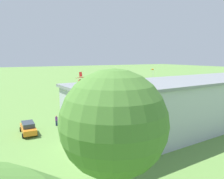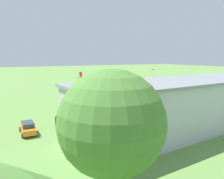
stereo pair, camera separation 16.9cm
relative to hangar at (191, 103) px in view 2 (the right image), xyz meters
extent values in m
plane|color=#608C42|center=(0.36, -29.72, -3.75)|extent=(400.00, 400.00, 0.00)
cube|color=#B7BCC6|center=(0.00, 0.02, -0.19)|extent=(38.82, 12.10, 7.12)
cube|color=gray|center=(0.00, 0.02, 3.55)|extent=(39.46, 12.73, 0.35)
cube|color=#384251|center=(0.28, -5.03, -0.83)|extent=(9.99, 0.71, 5.84)
cylinder|color=#B21E1E|center=(3.67, -32.38, 0.79)|extent=(3.03, 6.38, 1.96)
cone|color=black|center=(2.52, -29.10, 0.23)|extent=(0.90, 0.97, 0.77)
cube|color=#B21E1E|center=(3.43, -31.69, 0.53)|extent=(7.85, 3.80, 0.32)
cube|color=#B21E1E|center=(3.23, -31.14, 1.79)|extent=(7.85, 3.80, 0.32)
cube|color=#B21E1E|center=(4.56, -34.91, 2.22)|extent=(0.52, 1.25, 1.46)
cube|color=#B21E1E|center=(4.61, -35.06, 1.25)|extent=(2.75, 1.71, 0.22)
cylinder|color=black|center=(4.43, -31.66, -0.52)|extent=(0.34, 0.65, 0.64)
cylinder|color=black|center=(2.63, -32.29, -0.52)|extent=(0.34, 0.65, 0.64)
cylinder|color=#332D28|center=(5.71, -30.58, 1.16)|extent=(0.17, 0.30, 1.34)
cylinder|color=#332D28|center=(0.96, -32.25, 1.16)|extent=(0.17, 0.30, 1.34)
cube|color=orange|center=(22.67, -8.88, -3.06)|extent=(1.85, 4.52, 0.74)
cube|color=#2D3842|center=(22.67, -8.88, -2.38)|extent=(1.60, 2.54, 0.61)
cylinder|color=black|center=(21.82, -7.33, -3.43)|extent=(0.23, 0.64, 0.64)
cylinder|color=black|center=(23.58, -7.37, -3.43)|extent=(0.23, 0.64, 0.64)
cylinder|color=black|center=(21.76, -10.38, -3.43)|extent=(0.23, 0.64, 0.64)
cylinder|color=black|center=(23.51, -10.42, -3.43)|extent=(0.23, 0.64, 0.64)
cylinder|color=orange|center=(-19.16, -15.64, -3.30)|extent=(0.33, 0.33, 0.89)
cylinder|color=#72338C|center=(-19.16, -15.64, -2.54)|extent=(0.39, 0.39, 0.63)
sphere|color=#9E704C|center=(-19.16, -15.64, -2.10)|extent=(0.24, 0.24, 0.24)
cylinder|color=#3F3F47|center=(-17.22, -11.84, -3.35)|extent=(0.38, 0.38, 0.79)
cylinder|color=#72338C|center=(-17.22, -11.84, -2.67)|extent=(0.46, 0.46, 0.56)
sphere|color=#9E704C|center=(-17.22, -11.84, -2.28)|extent=(0.22, 0.22, 0.22)
cylinder|color=#3F3F47|center=(-18.52, -13.75, -3.36)|extent=(0.44, 0.44, 0.78)
cylinder|color=beige|center=(-18.52, -13.75, -2.69)|extent=(0.53, 0.53, 0.55)
sphere|color=beige|center=(-18.52, -13.75, -2.31)|extent=(0.21, 0.21, 0.21)
cylinder|color=navy|center=(18.17, -10.58, -3.33)|extent=(0.44, 0.44, 0.83)
cylinder|color=#72338C|center=(18.17, -10.58, -2.63)|extent=(0.52, 0.52, 0.59)
sphere|color=#9E704C|center=(18.17, -10.58, -2.22)|extent=(0.22, 0.22, 0.22)
cylinder|color=orange|center=(-16.42, -12.59, -3.36)|extent=(0.45, 0.45, 0.78)
cylinder|color=#72338C|center=(-16.42, -12.59, -2.69)|extent=(0.53, 0.53, 0.55)
sphere|color=#9E704C|center=(-16.42, -12.59, -2.31)|extent=(0.21, 0.21, 0.21)
sphere|color=#4C7F33|center=(20.52, 11.86, 3.06)|extent=(6.69, 6.69, 6.69)
cylinder|color=silver|center=(-27.03, -41.65, -0.60)|extent=(0.12, 0.12, 6.29)
cone|color=orange|center=(-26.33, -41.65, 2.39)|extent=(1.38, 0.80, 0.60)
camera|label=1|loc=(27.00, 23.23, 7.09)|focal=35.44mm
camera|label=2|loc=(26.85, 23.31, 7.09)|focal=35.44mm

